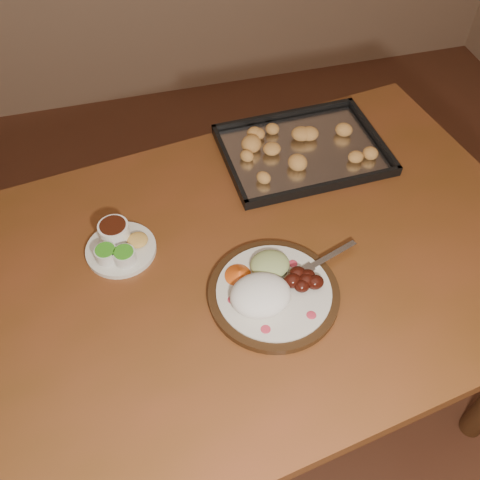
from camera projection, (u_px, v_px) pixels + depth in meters
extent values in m
cube|color=brown|center=(225.00, 273.00, 1.21)|extent=(1.62, 1.11, 0.04)
cylinder|color=#472915|center=(365.00, 194.00, 1.89)|extent=(0.07, 0.07, 0.71)
cylinder|color=black|center=(274.00, 294.00, 1.14)|extent=(0.28, 0.28, 0.02)
cylinder|color=beige|center=(274.00, 291.00, 1.13)|extent=(0.25, 0.25, 0.01)
ellipsoid|color=#C22E43|center=(266.00, 329.00, 1.07)|extent=(0.02, 0.02, 0.00)
ellipsoid|color=#C22E43|center=(311.00, 315.00, 1.09)|extent=(0.02, 0.02, 0.00)
ellipsoid|color=#C22E43|center=(293.00, 263.00, 1.18)|extent=(0.02, 0.02, 0.00)
ellipsoid|color=#C22E43|center=(232.00, 300.00, 1.12)|extent=(0.02, 0.02, 0.00)
ellipsoid|color=white|center=(260.00, 295.00, 1.11)|extent=(0.15, 0.14, 0.06)
ellipsoid|color=#401109|center=(302.00, 286.00, 1.12)|extent=(0.04, 0.03, 0.03)
ellipsoid|color=#401109|center=(307.00, 276.00, 1.14)|extent=(0.04, 0.03, 0.03)
ellipsoid|color=#401109|center=(297.00, 274.00, 1.14)|extent=(0.04, 0.03, 0.03)
ellipsoid|color=#401109|center=(315.00, 282.00, 1.13)|extent=(0.04, 0.03, 0.03)
ellipsoid|color=#401109|center=(293.00, 281.00, 1.13)|extent=(0.04, 0.03, 0.03)
ellipsoid|color=#401109|center=(306.00, 280.00, 1.13)|extent=(0.04, 0.03, 0.03)
ellipsoid|color=tan|center=(270.00, 265.00, 1.16)|extent=(0.10, 0.10, 0.04)
cone|color=#C84912|center=(239.00, 273.00, 1.15)|extent=(0.09, 0.09, 0.03)
cube|color=silver|center=(332.00, 255.00, 1.19)|extent=(0.13, 0.06, 0.00)
cube|color=silver|center=(306.00, 270.00, 1.16)|extent=(0.04, 0.03, 0.00)
cylinder|color=silver|center=(300.00, 277.00, 1.15)|extent=(0.03, 0.01, 0.00)
cylinder|color=silver|center=(298.00, 276.00, 1.15)|extent=(0.03, 0.01, 0.00)
cylinder|color=silver|center=(296.00, 274.00, 1.15)|extent=(0.03, 0.01, 0.00)
cylinder|color=silver|center=(295.00, 272.00, 1.16)|extent=(0.03, 0.01, 0.00)
cylinder|color=silver|center=(121.00, 249.00, 1.22)|extent=(0.16, 0.16, 0.01)
cylinder|color=silver|center=(106.00, 254.00, 1.19)|extent=(0.05, 0.05, 0.03)
cylinder|color=#39991E|center=(105.00, 250.00, 1.17)|extent=(0.04, 0.04, 0.00)
cylinder|color=silver|center=(125.00, 256.00, 1.18)|extent=(0.05, 0.05, 0.03)
cylinder|color=#39991E|center=(123.00, 252.00, 1.17)|extent=(0.04, 0.04, 0.00)
cylinder|color=white|center=(114.00, 231.00, 1.22)|extent=(0.07, 0.07, 0.04)
cylinder|color=#351309|center=(113.00, 225.00, 1.21)|extent=(0.06, 0.06, 0.00)
ellipsoid|color=#E8B551|center=(138.00, 240.00, 1.22)|extent=(0.05, 0.05, 0.02)
cube|color=black|center=(303.00, 152.00, 1.44)|extent=(0.43, 0.33, 0.01)
cube|color=black|center=(284.00, 115.00, 1.52)|extent=(0.42, 0.03, 0.02)
cube|color=black|center=(325.00, 186.00, 1.33)|extent=(0.42, 0.03, 0.02)
cube|color=black|center=(373.00, 134.00, 1.46)|extent=(0.02, 0.31, 0.02)
cube|color=black|center=(229.00, 164.00, 1.39)|extent=(0.02, 0.31, 0.02)
cube|color=silver|center=(303.00, 151.00, 1.43)|extent=(0.41, 0.30, 0.00)
ellipsoid|color=#DB994C|center=(322.00, 142.00, 1.43)|extent=(0.05, 0.04, 0.03)
ellipsoid|color=#DB994C|center=(333.00, 131.00, 1.45)|extent=(0.06, 0.06, 0.03)
ellipsoid|color=#DB994C|center=(307.00, 125.00, 1.47)|extent=(0.06, 0.06, 0.03)
ellipsoid|color=#DB994C|center=(302.00, 133.00, 1.45)|extent=(0.05, 0.05, 0.03)
ellipsoid|color=#DB994C|center=(282.00, 131.00, 1.46)|extent=(0.06, 0.06, 0.03)
ellipsoid|color=#DB994C|center=(286.00, 143.00, 1.42)|extent=(0.06, 0.06, 0.03)
ellipsoid|color=#DB994C|center=(263.00, 150.00, 1.41)|extent=(0.06, 0.05, 0.03)
ellipsoid|color=#DB994C|center=(281.00, 156.00, 1.39)|extent=(0.06, 0.05, 0.03)
ellipsoid|color=#DB994C|center=(273.00, 161.00, 1.38)|extent=(0.06, 0.06, 0.03)
ellipsoid|color=#DB994C|center=(302.00, 166.00, 1.37)|extent=(0.06, 0.06, 0.03)
ellipsoid|color=#DB994C|center=(311.00, 154.00, 1.40)|extent=(0.05, 0.05, 0.03)
ellipsoid|color=#DB994C|center=(334.00, 154.00, 1.40)|extent=(0.06, 0.06, 0.03)
ellipsoid|color=#DB994C|center=(332.00, 151.00, 1.40)|extent=(0.06, 0.06, 0.03)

